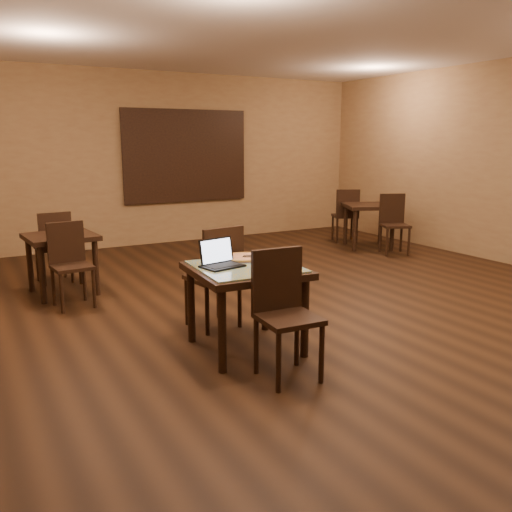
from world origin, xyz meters
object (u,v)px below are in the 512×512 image
laptop (220,259)px  other_table_a (369,212)px  pizza_pan (245,259)px  other_table_b_chair_far (54,243)px  other_table_b_chair_near (69,259)px  tiled_table (246,277)px  chair_main_near (283,306)px  other_table_a_chair_far (346,212)px  other_table_a_chair_near (393,220)px  chair_main_far (218,272)px  other_table_b (61,245)px

laptop → other_table_a: (4.27, 3.02, -0.20)m
pizza_pan → other_table_b_chair_far: size_ratio=0.39×
pizza_pan → other_table_b_chair_far: 3.23m
other_table_a → pizza_pan: bearing=-119.5°
pizza_pan → other_table_b_chair_near: 2.26m
tiled_table → other_table_b_chair_far: other_table_b_chair_far is taller
chair_main_near → other_table_a: 5.52m
other_table_b_chair_near → chair_main_near: bearing=-73.0°
other_table_a_chair_far → other_table_b_chair_far: (-5.12, -0.48, -0.02)m
laptop → other_table_a_chair_near: (4.30, 2.45, -0.28)m
pizza_pan → other_table_a_chair_near: (3.98, 2.31, -0.22)m
other_table_a_chair_near → pizza_pan: bearing=-125.6°
other_table_a_chair_near → other_table_b_chair_near: bearing=-151.0°
other_table_a_chair_near → other_table_a_chair_far: bearing=117.8°
chair_main_far → other_table_b_chair_far: 2.83m
other_table_a_chair_far → other_table_a_chair_near: bearing=117.8°
tiled_table → other_table_a_chair_far: bearing=46.2°
laptop → other_table_a_chair_near: 4.96m
chair_main_near → other_table_a: (4.06, 3.74, 0.06)m
laptop → pizza_pan: size_ratio=1.04×
other_table_b → other_table_b_chair_far: size_ratio=0.89×
chair_main_near → pizza_pan: bearing=85.4°
other_table_a → other_table_a_chair_near: bearing=-62.2°
chair_main_near → other_table_b: 3.47m
chair_main_far → other_table_b_chair_far: size_ratio=1.09×
pizza_pan → other_table_b: size_ratio=0.44×
other_table_b → other_table_b_chair_near: (-0.01, -0.55, -0.07)m
tiled_table → other_table_b_chair_near: bearing=121.0°
other_table_a_chair_near → other_table_a_chair_far: size_ratio=1.00×
other_table_a → other_table_b: size_ratio=1.26×
chair_main_near → other_table_a_chair_near: chair_main_near is taller
chair_main_far → other_table_b_chair_near: bearing=-62.1°
pizza_pan → other_table_b_chair_far: other_table_b_chair_far is taller
other_table_b_chair_near → other_table_b_chair_far: bearing=84.3°
other_table_a_chair_near → other_table_b: other_table_a_chair_near is taller
chair_main_near → chair_main_far: bearing=92.7°
other_table_a_chair_near → chair_main_near: bearing=-118.0°
pizza_pan → other_table_a_chair_far: size_ratio=0.38×
tiled_table → chair_main_far: (0.01, 0.61, -0.08)m
chair_main_near → laptop: (-0.20, 0.72, 0.26)m
laptop → other_table_a: bearing=23.8°
tiled_table → other_table_a_chair_far: (4.03, 3.70, -0.11)m
other_table_b_chair_near → other_table_b_chair_far: 1.10m
laptop → other_table_b_chair_far: bearing=94.4°
chair_main_near → laptop: size_ratio=2.64×
other_table_b_chair_far → other_table_a_chair_near: bearing=167.7°
chair_main_near → pizza_pan: 0.88m
tiled_table → chair_main_near: bearing=-85.9°
chair_main_near → other_table_a_chair_near: (4.10, 3.16, -0.02)m
other_table_a_chair_near → other_table_b: 5.20m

